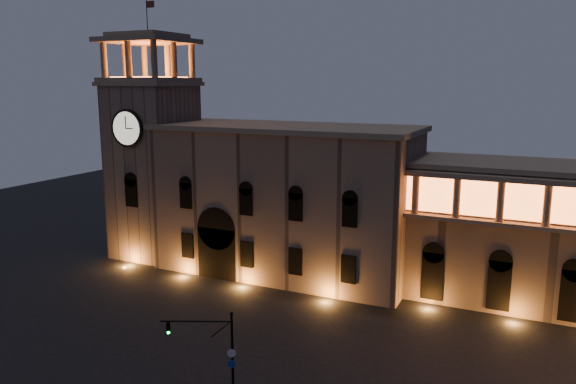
% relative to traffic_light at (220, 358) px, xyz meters
% --- Properties ---
extents(ground, '(160.00, 160.00, 0.00)m').
position_rel_traffic_light_xyz_m(ground, '(-6.36, 6.23, -3.75)').
color(ground, black).
rests_on(ground, ground).
extents(government_building, '(30.80, 12.80, 17.60)m').
position_rel_traffic_light_xyz_m(government_building, '(-8.43, 28.16, 5.02)').
color(government_building, '#78614F').
rests_on(government_building, ground).
extents(clock_tower, '(9.80, 9.80, 32.40)m').
position_rel_traffic_light_xyz_m(clock_tower, '(-26.86, 27.21, 8.75)').
color(clock_tower, '#78614F').
rests_on(clock_tower, ground).
extents(traffic_light, '(4.81, 2.35, 7.13)m').
position_rel_traffic_light_xyz_m(traffic_light, '(0.00, 0.00, 0.00)').
color(traffic_light, black).
rests_on(traffic_light, ground).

